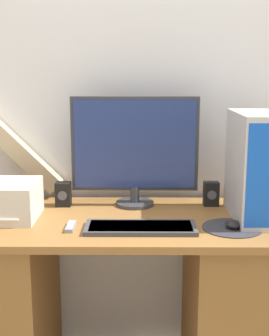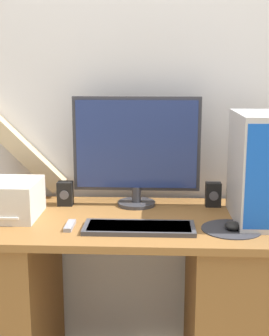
# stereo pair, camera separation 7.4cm
# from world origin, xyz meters

# --- Properties ---
(wall_back) EXTENTS (6.40, 0.13, 2.70)m
(wall_back) POSITION_xyz_m (-0.03, 0.71, 1.36)
(wall_back) COLOR silver
(wall_back) RESTS_ON ground_plane
(desk) EXTENTS (1.45, 0.65, 0.80)m
(desk) POSITION_xyz_m (0.00, 0.33, 0.41)
(desk) COLOR brown
(desk) RESTS_ON ground_plane
(monitor) EXTENTS (0.58, 0.17, 0.50)m
(monitor) POSITION_xyz_m (0.07, 0.53, 1.07)
(monitor) COLOR #333338
(monitor) RESTS_ON desk
(keyboard) EXTENTS (0.44, 0.16, 0.02)m
(keyboard) POSITION_xyz_m (0.09, 0.18, 0.81)
(keyboard) COLOR #3D3D42
(keyboard) RESTS_ON desk
(mousepad) EXTENTS (0.24, 0.24, 0.00)m
(mousepad) POSITION_xyz_m (0.46, 0.20, 0.80)
(mousepad) COLOR #2D2D33
(mousepad) RESTS_ON desk
(mouse) EXTENTS (0.06, 0.07, 0.03)m
(mouse) POSITION_xyz_m (0.46, 0.19, 0.82)
(mouse) COLOR black
(mouse) RESTS_ON mousepad
(computer_tower) EXTENTS (0.17, 0.39, 0.45)m
(computer_tower) POSITION_xyz_m (0.57, 0.33, 1.02)
(computer_tower) COLOR #B2B2B7
(computer_tower) RESTS_ON desk
(speaker_left) EXTENTS (0.07, 0.06, 0.11)m
(speaker_left) POSITION_xyz_m (-0.26, 0.51, 0.85)
(speaker_left) COLOR black
(speaker_left) RESTS_ON desk
(speaker_right) EXTENTS (0.07, 0.06, 0.11)m
(speaker_right) POSITION_xyz_m (0.42, 0.52, 0.85)
(speaker_right) COLOR black
(speaker_right) RESTS_ON desk
(remote_control) EXTENTS (0.03, 0.12, 0.02)m
(remote_control) POSITION_xyz_m (-0.18, 0.20, 0.80)
(remote_control) COLOR gray
(remote_control) RESTS_ON desk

